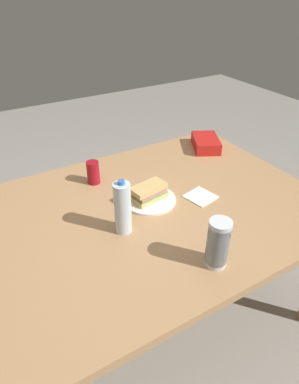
{
  "coord_description": "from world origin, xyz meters",
  "views": [
    {
      "loc": [
        0.64,
        1.08,
        1.68
      ],
      "look_at": [
        -0.03,
        -0.05,
        0.8
      ],
      "focal_mm": 30.91,
      "sensor_mm": 36.0,
      "label": 1
    }
  ],
  "objects_px": {
    "dining_table": "(149,221)",
    "sandwich": "(149,192)",
    "paper_plate": "(149,200)",
    "water_bottle_tall": "(123,208)",
    "chip_bag": "(206,143)",
    "plastic_cup_stack": "(218,244)",
    "soda_can_red": "(93,172)"
  },
  "relations": [
    {
      "from": "sandwich",
      "to": "plastic_cup_stack",
      "type": "relative_size",
      "value": 0.95
    },
    {
      "from": "soda_can_red",
      "to": "plastic_cup_stack",
      "type": "distance_m",
      "value": 0.8
    },
    {
      "from": "dining_table",
      "to": "sandwich",
      "type": "bearing_deg",
      "value": -120.36
    },
    {
      "from": "chip_bag",
      "to": "sandwich",
      "type": "bearing_deg",
      "value": -34.32
    },
    {
      "from": "dining_table",
      "to": "plastic_cup_stack",
      "type": "xyz_separation_m",
      "value": [
        -0.04,
        0.43,
        0.18
      ]
    },
    {
      "from": "dining_table",
      "to": "paper_plate",
      "type": "relative_size",
      "value": 6.41
    },
    {
      "from": "paper_plate",
      "to": "soda_can_red",
      "type": "distance_m",
      "value": 0.34
    },
    {
      "from": "dining_table",
      "to": "chip_bag",
      "type": "relative_size",
      "value": 7.15
    },
    {
      "from": "dining_table",
      "to": "paper_plate",
      "type": "height_order",
      "value": "paper_plate"
    },
    {
      "from": "chip_bag",
      "to": "water_bottle_tall",
      "type": "xyz_separation_m",
      "value": [
        0.81,
        0.45,
        0.08
      ]
    },
    {
      "from": "paper_plate",
      "to": "water_bottle_tall",
      "type": "distance_m",
      "value": 0.27
    },
    {
      "from": "paper_plate",
      "to": "soda_can_red",
      "type": "relative_size",
      "value": 2.1
    },
    {
      "from": "dining_table",
      "to": "water_bottle_tall",
      "type": "distance_m",
      "value": 0.28
    },
    {
      "from": "sandwich",
      "to": "dining_table",
      "type": "bearing_deg",
      "value": 59.64
    },
    {
      "from": "soda_can_red",
      "to": "water_bottle_tall",
      "type": "xyz_separation_m",
      "value": [
        0.04,
        0.43,
        0.06
      ]
    },
    {
      "from": "dining_table",
      "to": "chip_bag",
      "type": "height_order",
      "value": "chip_bag"
    },
    {
      "from": "plastic_cup_stack",
      "to": "soda_can_red",
      "type": "bearing_deg",
      "value": -77.65
    },
    {
      "from": "plastic_cup_stack",
      "to": "dining_table",
      "type": "bearing_deg",
      "value": -85.33
    },
    {
      "from": "chip_bag",
      "to": "plastic_cup_stack",
      "type": "xyz_separation_m",
      "value": [
        0.59,
        0.8,
        0.07
      ]
    },
    {
      "from": "soda_can_red",
      "to": "plastic_cup_stack",
      "type": "relative_size",
      "value": 0.6
    },
    {
      "from": "sandwich",
      "to": "water_bottle_tall",
      "type": "bearing_deg",
      "value": 32.93
    },
    {
      "from": "dining_table",
      "to": "plastic_cup_stack",
      "type": "height_order",
      "value": "plastic_cup_stack"
    },
    {
      "from": "dining_table",
      "to": "soda_can_red",
      "type": "relative_size",
      "value": 13.47
    },
    {
      "from": "sandwich",
      "to": "soda_can_red",
      "type": "bearing_deg",
      "value": -60.93
    },
    {
      "from": "paper_plate",
      "to": "chip_bag",
      "type": "distance_m",
      "value": 0.68
    },
    {
      "from": "paper_plate",
      "to": "sandwich",
      "type": "bearing_deg",
      "value": 35.7
    },
    {
      "from": "sandwich",
      "to": "chip_bag",
      "type": "xyz_separation_m",
      "value": [
        -0.6,
        -0.32,
        -0.02
      ]
    },
    {
      "from": "paper_plate",
      "to": "plastic_cup_stack",
      "type": "bearing_deg",
      "value": 90.39
    },
    {
      "from": "sandwich",
      "to": "water_bottle_tall",
      "type": "relative_size",
      "value": 0.77
    },
    {
      "from": "paper_plate",
      "to": "plastic_cup_stack",
      "type": "relative_size",
      "value": 1.26
    },
    {
      "from": "dining_table",
      "to": "plastic_cup_stack",
      "type": "relative_size",
      "value": 8.1
    },
    {
      "from": "sandwich",
      "to": "paper_plate",
      "type": "bearing_deg",
      "value": -144.3
    }
  ]
}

